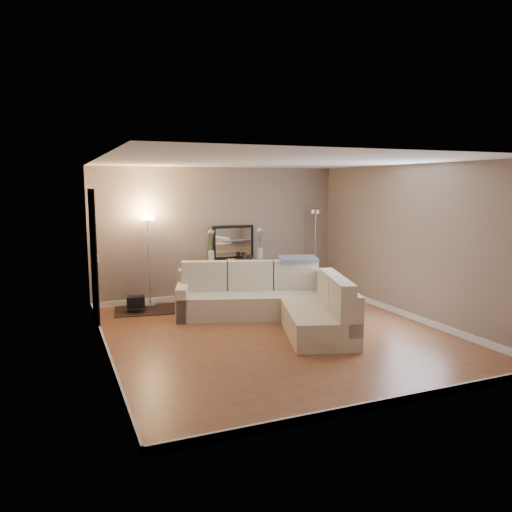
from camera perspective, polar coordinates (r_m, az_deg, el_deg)
name	(u,v)px	position (r m, az deg, el deg)	size (l,w,h in m)	color
floor	(276,334)	(7.72, 2.29, -8.94)	(5.00, 5.50, 0.01)	brown
ceiling	(277,161)	(7.38, 2.41, 10.80)	(5.00, 5.50, 0.01)	white
wall_back	(219,233)	(10.00, -4.29, 2.62)	(5.00, 0.02, 2.60)	gray
wall_front	(394,284)	(5.10, 15.45, -3.07)	(5.00, 0.02, 2.60)	gray
wall_left	(101,259)	(6.79, -17.26, -0.38)	(0.02, 5.50, 2.60)	gray
wall_right	(412,242)	(8.79, 17.39, 1.49)	(0.02, 5.50, 2.60)	gray
baseboard_back	(220,295)	(10.17, -4.17, -4.42)	(5.00, 0.03, 0.10)	white
baseboard_front	(387,403)	(5.50, 14.77, -15.91)	(5.00, 0.03, 0.10)	white
baseboard_left	(107,351)	(7.08, -16.62, -10.42)	(0.03, 5.50, 0.10)	white
baseboard_right	(407,315)	(8.99, 16.93, -6.44)	(0.03, 5.50, 0.10)	white
doorway	(94,257)	(8.50, -18.06, -0.11)	(0.02, 1.20, 2.20)	black
switch_plate	(98,258)	(7.65, -17.59, -0.22)	(0.02, 0.08, 0.12)	white
sectional_sofa	(277,301)	(8.33, 2.36, -5.16)	(2.80, 3.21, 0.93)	beige
throw_blanket	(298,259)	(8.92, 4.84, -0.29)	(0.67, 0.38, 0.05)	slate
console_table	(233,278)	(9.94, -2.69, -2.51)	(1.22, 0.33, 0.75)	black
leaning_mirror	(233,242)	(10.00, -2.62, 1.58)	(0.86, 0.05, 0.67)	black
table_decor	(237,259)	(9.86, -2.24, -0.35)	(0.52, 0.11, 0.12)	gold
flower_vase_left	(211,248)	(9.70, -5.15, 0.91)	(0.14, 0.11, 0.64)	silver
flower_vase_right	(260,246)	(10.05, 0.45, 1.20)	(0.14, 0.11, 0.64)	silver
floor_lamp_lit	(148,243)	(9.42, -12.19, 1.49)	(0.27, 0.27, 1.69)	silver
floor_lamp_unlit	(315,234)	(10.52, 6.81, 2.49)	(0.31, 0.31, 1.74)	silver
charcoal_rug	(146,310)	(9.31, -12.46, -6.05)	(1.11, 0.83, 0.01)	black
black_bag	(136,302)	(9.19, -13.58, -5.12)	(0.31, 0.22, 0.20)	black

